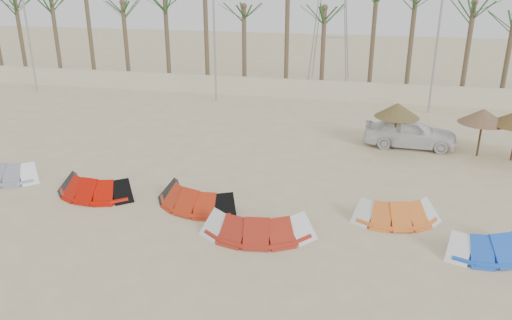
% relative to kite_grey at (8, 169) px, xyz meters
% --- Properties ---
extents(ground, '(120.00, 120.00, 0.00)m').
position_rel_kite_grey_xyz_m(ground, '(10.70, -4.86, -0.42)').
color(ground, beige).
rests_on(ground, ground).
extents(boundary_wall, '(60.00, 0.30, 1.30)m').
position_rel_kite_grey_xyz_m(boundary_wall, '(10.70, 17.14, 0.23)').
color(boundary_wall, beige).
rests_on(boundary_wall, ground).
extents(palm_line, '(52.00, 4.00, 7.70)m').
position_rel_kite_grey_xyz_m(palm_line, '(11.37, 18.64, 6.03)').
color(palm_line, brown).
rests_on(palm_line, ground).
extents(lamp_a, '(1.25, 0.14, 11.00)m').
position_rel_kite_grey_xyz_m(lamp_a, '(-9.27, 15.14, 5.35)').
color(lamp_a, '#A5A8AD').
rests_on(lamp_a, ground).
extents(lamp_b, '(1.25, 0.14, 11.00)m').
position_rel_kite_grey_xyz_m(lamp_b, '(4.73, 15.14, 5.35)').
color(lamp_b, '#A5A8AD').
rests_on(lamp_b, ground).
extents(lamp_c, '(1.25, 0.14, 11.00)m').
position_rel_kite_grey_xyz_m(lamp_c, '(18.73, 15.14, 5.35)').
color(lamp_c, '#A5A8AD').
rests_on(lamp_c, ground).
extents(pylon, '(3.00, 3.00, 14.00)m').
position_rel_kite_grey_xyz_m(pylon, '(11.70, 23.14, -0.42)').
color(pylon, '#A5A8AD').
rests_on(pylon, ground).
extents(kite_grey, '(3.08, 1.58, 0.90)m').
position_rel_kite_grey_xyz_m(kite_grey, '(0.00, 0.00, 0.00)').
color(kite_grey, gray).
rests_on(kite_grey, ground).
extents(kite_red_left, '(3.32, 1.72, 0.90)m').
position_rel_kite_grey_xyz_m(kite_red_left, '(4.60, -0.64, 0.00)').
color(kite_red_left, '#B90E02').
rests_on(kite_red_left, ground).
extents(kite_red_mid, '(3.69, 2.36, 0.90)m').
position_rel_kite_grey_xyz_m(kite_red_mid, '(8.83, -0.68, 0.00)').
color(kite_red_mid, '#B72A0F').
rests_on(kite_red_mid, ground).
extents(kite_red_right, '(3.82, 1.95, 0.90)m').
position_rel_kite_grey_xyz_m(kite_red_right, '(11.61, -2.27, 0.00)').
color(kite_red_right, '#A22414').
rests_on(kite_red_right, ground).
extents(kite_orange, '(3.31, 2.13, 0.90)m').
position_rel_kite_grey_xyz_m(kite_orange, '(16.19, -0.20, -0.00)').
color(kite_orange, orange).
rests_on(kite_orange, ground).
extents(kite_blue, '(3.47, 2.49, 0.90)m').
position_rel_kite_grey_xyz_m(kite_blue, '(19.08, -1.84, 0.00)').
color(kite_blue, blue).
rests_on(kite_blue, ground).
extents(parasol_left, '(2.19, 2.19, 2.38)m').
position_rel_kite_grey_xyz_m(parasol_left, '(16.33, 7.50, 1.60)').
color(parasol_left, '#4C331E').
rests_on(parasol_left, ground).
extents(parasol_mid, '(2.26, 2.26, 2.35)m').
position_rel_kite_grey_xyz_m(parasol_mid, '(20.25, 7.40, 1.57)').
color(parasol_mid, '#4C331E').
rests_on(parasol_mid, ground).
extents(car, '(4.59, 1.96, 1.54)m').
position_rel_kite_grey_xyz_m(car, '(17.10, 8.09, 0.36)').
color(car, white).
rests_on(car, ground).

